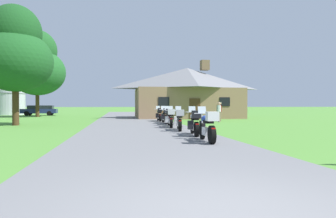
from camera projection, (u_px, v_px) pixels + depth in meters
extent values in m
plane|color=#4C8433|center=(134.00, 123.00, 23.26)|extent=(500.00, 500.00, 0.00)
cube|color=slate|center=(136.00, 124.00, 21.29)|extent=(6.40, 80.00, 0.06)
cylinder|color=black|center=(202.00, 131.00, 11.52)|extent=(0.14, 0.64, 0.64)
cylinder|color=black|center=(212.00, 135.00, 10.09)|extent=(0.19, 0.65, 0.64)
cube|color=silver|center=(207.00, 131.00, 10.78)|extent=(0.29, 0.57, 0.30)
ellipsoid|color=#1E3899|center=(205.00, 119.00, 11.04)|extent=(0.33, 0.53, 0.26)
cube|color=black|center=(208.00, 122.00, 10.58)|extent=(0.31, 0.53, 0.10)
cylinder|color=silver|center=(202.00, 113.00, 11.47)|extent=(0.66, 0.07, 0.03)
cylinder|color=silver|center=(202.00, 122.00, 11.51)|extent=(0.07, 0.24, 0.73)
cube|color=#B2BCC6|center=(202.00, 110.00, 11.57)|extent=(0.33, 0.13, 0.27)
sphere|color=silver|center=(202.00, 117.00, 11.47)|extent=(0.11, 0.11, 0.11)
cube|color=silver|center=(212.00, 116.00, 10.03)|extent=(0.42, 0.38, 0.32)
cube|color=red|center=(214.00, 129.00, 9.87)|extent=(0.14, 0.04, 0.06)
cylinder|color=silver|center=(213.00, 137.00, 10.42)|extent=(0.10, 0.55, 0.07)
cylinder|color=black|center=(192.00, 127.00, 13.86)|extent=(0.19, 0.65, 0.64)
cylinder|color=black|center=(197.00, 129.00, 12.42)|extent=(0.23, 0.65, 0.64)
cube|color=silver|center=(194.00, 127.00, 13.12)|extent=(0.33, 0.59, 0.30)
ellipsoid|color=#B2B5BC|center=(194.00, 116.00, 13.37)|extent=(0.36, 0.55, 0.26)
cube|color=black|center=(195.00, 119.00, 12.91)|extent=(0.34, 0.55, 0.10)
cylinder|color=silver|center=(192.00, 112.00, 13.81)|extent=(0.66, 0.11, 0.03)
cylinder|color=silver|center=(192.00, 119.00, 13.85)|extent=(0.09, 0.24, 0.73)
cube|color=#B2BCC6|center=(192.00, 109.00, 13.91)|extent=(0.33, 0.15, 0.27)
sphere|color=silver|center=(192.00, 115.00, 13.81)|extent=(0.11, 0.11, 0.11)
cube|color=black|center=(197.00, 114.00, 12.36)|extent=(0.44, 0.41, 0.32)
cube|color=red|center=(197.00, 124.00, 12.20)|extent=(0.14, 0.05, 0.06)
cylinder|color=silver|center=(199.00, 131.00, 12.75)|extent=(0.14, 0.55, 0.07)
cube|color=black|center=(190.00, 125.00, 12.46)|extent=(0.25, 0.42, 0.36)
cube|color=black|center=(202.00, 125.00, 12.48)|extent=(0.25, 0.42, 0.36)
cylinder|color=black|center=(178.00, 123.00, 16.43)|extent=(0.20, 0.65, 0.64)
cylinder|color=black|center=(180.00, 125.00, 14.99)|extent=(0.24, 0.66, 0.64)
cube|color=silver|center=(179.00, 123.00, 15.69)|extent=(0.34, 0.59, 0.30)
ellipsoid|color=silver|center=(179.00, 115.00, 15.94)|extent=(0.37, 0.56, 0.26)
cube|color=black|center=(179.00, 117.00, 15.48)|extent=(0.35, 0.55, 0.10)
cylinder|color=silver|center=(178.00, 111.00, 16.38)|extent=(0.66, 0.13, 0.03)
cylinder|color=silver|center=(178.00, 117.00, 16.42)|extent=(0.09, 0.24, 0.73)
cube|color=#B2BCC6|center=(178.00, 109.00, 16.48)|extent=(0.33, 0.15, 0.27)
sphere|color=silver|center=(178.00, 114.00, 16.38)|extent=(0.11, 0.11, 0.11)
cube|color=#B7B7BC|center=(180.00, 113.00, 14.93)|extent=(0.45, 0.41, 0.32)
cube|color=red|center=(180.00, 121.00, 14.77)|extent=(0.14, 0.05, 0.06)
cylinder|color=silver|center=(182.00, 127.00, 15.31)|extent=(0.15, 0.55, 0.07)
cylinder|color=black|center=(170.00, 121.00, 18.74)|extent=(0.19, 0.65, 0.64)
cylinder|color=black|center=(171.00, 123.00, 17.30)|extent=(0.24, 0.65, 0.64)
cube|color=silver|center=(171.00, 121.00, 18.00)|extent=(0.33, 0.59, 0.30)
ellipsoid|color=gold|center=(171.00, 114.00, 18.25)|extent=(0.37, 0.56, 0.26)
cube|color=black|center=(171.00, 115.00, 17.79)|extent=(0.35, 0.55, 0.10)
cylinder|color=silver|center=(170.00, 110.00, 18.69)|extent=(0.66, 0.12, 0.03)
cylinder|color=silver|center=(170.00, 116.00, 18.73)|extent=(0.09, 0.24, 0.73)
cube|color=#B2BCC6|center=(170.00, 108.00, 18.79)|extent=(0.33, 0.15, 0.27)
sphere|color=silver|center=(170.00, 113.00, 18.69)|extent=(0.11, 0.11, 0.11)
cube|color=silver|center=(171.00, 112.00, 17.24)|extent=(0.44, 0.41, 0.32)
cube|color=red|center=(171.00, 119.00, 17.08)|extent=(0.14, 0.05, 0.06)
cylinder|color=silver|center=(173.00, 124.00, 17.63)|extent=(0.14, 0.55, 0.07)
cube|color=silver|center=(167.00, 119.00, 17.34)|extent=(0.25, 0.42, 0.36)
cube|color=silver|center=(176.00, 119.00, 17.36)|extent=(0.25, 0.42, 0.36)
cylinder|color=black|center=(167.00, 120.00, 21.01)|extent=(0.15, 0.65, 0.64)
cylinder|color=black|center=(169.00, 121.00, 19.58)|extent=(0.20, 0.65, 0.64)
cube|color=silver|center=(168.00, 119.00, 20.27)|extent=(0.30, 0.58, 0.30)
ellipsoid|color=silver|center=(168.00, 113.00, 20.52)|extent=(0.33, 0.54, 0.26)
cube|color=black|center=(168.00, 114.00, 20.07)|extent=(0.31, 0.54, 0.10)
cylinder|color=silver|center=(167.00, 110.00, 20.96)|extent=(0.66, 0.08, 0.03)
cylinder|color=silver|center=(167.00, 115.00, 21.00)|extent=(0.08, 0.24, 0.73)
cube|color=#B2BCC6|center=(167.00, 108.00, 21.06)|extent=(0.33, 0.13, 0.27)
sphere|color=silver|center=(167.00, 112.00, 20.96)|extent=(0.11, 0.11, 0.11)
cube|color=black|center=(169.00, 111.00, 19.52)|extent=(0.42, 0.39, 0.32)
cube|color=red|center=(169.00, 117.00, 19.35)|extent=(0.14, 0.04, 0.06)
cylinder|color=silver|center=(171.00, 122.00, 19.91)|extent=(0.11, 0.55, 0.07)
cylinder|color=black|center=(163.00, 118.00, 22.96)|extent=(0.12, 0.64, 0.64)
cylinder|color=black|center=(166.00, 119.00, 21.54)|extent=(0.16, 0.64, 0.64)
cube|color=silver|center=(165.00, 118.00, 22.23)|extent=(0.26, 0.56, 0.30)
ellipsoid|color=orange|center=(164.00, 112.00, 22.48)|extent=(0.30, 0.52, 0.26)
cube|color=black|center=(165.00, 113.00, 22.03)|extent=(0.28, 0.52, 0.10)
cylinder|color=silver|center=(163.00, 109.00, 22.91)|extent=(0.66, 0.04, 0.03)
cylinder|color=silver|center=(163.00, 114.00, 22.95)|extent=(0.06, 0.24, 0.73)
cube|color=#B2BCC6|center=(163.00, 108.00, 23.01)|extent=(0.32, 0.11, 0.27)
sphere|color=silver|center=(163.00, 111.00, 22.91)|extent=(0.11, 0.11, 0.11)
cube|color=black|center=(166.00, 111.00, 21.48)|extent=(0.40, 0.36, 0.32)
cube|color=red|center=(167.00, 116.00, 21.32)|extent=(0.14, 0.03, 0.06)
cylinder|color=silver|center=(167.00, 120.00, 21.88)|extent=(0.07, 0.55, 0.07)
cube|color=black|center=(163.00, 117.00, 21.54)|extent=(0.20, 0.40, 0.36)
cube|color=black|center=(169.00, 117.00, 21.63)|extent=(0.20, 0.40, 0.36)
cylinder|color=black|center=(158.00, 117.00, 25.59)|extent=(0.11, 0.64, 0.64)
cylinder|color=black|center=(160.00, 118.00, 24.17)|extent=(0.16, 0.64, 0.64)
cube|color=silver|center=(159.00, 117.00, 24.86)|extent=(0.26, 0.56, 0.30)
ellipsoid|color=#195B33|center=(159.00, 111.00, 25.11)|extent=(0.30, 0.52, 0.26)
cube|color=black|center=(159.00, 112.00, 24.65)|extent=(0.28, 0.52, 0.10)
cylinder|color=silver|center=(158.00, 109.00, 25.54)|extent=(0.66, 0.03, 0.03)
cylinder|color=silver|center=(158.00, 113.00, 25.58)|extent=(0.06, 0.24, 0.73)
cube|color=#B2BCC6|center=(158.00, 107.00, 25.63)|extent=(0.32, 0.11, 0.27)
sphere|color=silver|center=(158.00, 111.00, 25.54)|extent=(0.11, 0.11, 0.11)
cube|color=black|center=(160.00, 110.00, 24.11)|extent=(0.40, 0.36, 0.32)
cube|color=red|center=(161.00, 115.00, 23.95)|extent=(0.14, 0.03, 0.06)
cylinder|color=silver|center=(161.00, 119.00, 24.50)|extent=(0.07, 0.55, 0.07)
cube|color=black|center=(157.00, 116.00, 24.17)|extent=(0.20, 0.40, 0.36)
cube|color=black|center=(163.00, 115.00, 24.25)|extent=(0.20, 0.40, 0.36)
cube|color=#896B4C|center=(187.00, 103.00, 32.49)|extent=(11.24, 6.57, 3.23)
pyramid|color=slate|center=(187.00, 78.00, 32.46)|extent=(11.91, 6.96, 2.33)
cube|color=brown|center=(205.00, 65.00, 32.78)|extent=(0.90, 0.90, 1.10)
cube|color=#472D19|center=(195.00, 109.00, 29.23)|extent=(1.10, 0.08, 2.10)
cube|color=black|center=(164.00, 102.00, 28.70)|extent=(1.10, 0.06, 0.90)
cube|color=black|center=(225.00, 102.00, 29.75)|extent=(1.10, 0.06, 0.90)
cylinder|color=#75664C|center=(220.00, 116.00, 25.78)|extent=(0.14, 0.14, 0.86)
cylinder|color=#75664C|center=(220.00, 116.00, 25.60)|extent=(0.14, 0.14, 0.86)
cube|color=#A8231E|center=(220.00, 108.00, 25.68)|extent=(0.30, 0.40, 0.56)
cylinder|color=#A8231E|center=(220.00, 109.00, 25.91)|extent=(0.09, 0.09, 0.58)
cylinder|color=#A8231E|center=(220.00, 109.00, 25.45)|extent=(0.09, 0.09, 0.58)
sphere|color=tan|center=(220.00, 104.00, 25.68)|extent=(0.21, 0.21, 0.21)
cylinder|color=#B2AD99|center=(220.00, 102.00, 25.68)|extent=(0.22, 0.22, 0.05)
cylinder|color=#75664C|center=(219.00, 116.00, 25.92)|extent=(0.14, 0.14, 0.86)
cylinder|color=#75664C|center=(218.00, 116.00, 26.10)|extent=(0.14, 0.14, 0.86)
cube|color=gray|center=(218.00, 108.00, 26.01)|extent=(0.22, 0.36, 0.56)
cylinder|color=gray|center=(219.00, 109.00, 25.78)|extent=(0.09, 0.09, 0.58)
cylinder|color=gray|center=(218.00, 109.00, 26.23)|extent=(0.09, 0.09, 0.58)
sphere|color=tan|center=(218.00, 104.00, 26.00)|extent=(0.21, 0.21, 0.21)
cylinder|color=#75664C|center=(219.00, 117.00, 24.59)|extent=(0.14, 0.14, 0.86)
cylinder|color=#75664C|center=(219.00, 117.00, 24.42)|extent=(0.14, 0.14, 0.86)
cube|color=silver|center=(219.00, 108.00, 24.50)|extent=(0.37, 0.42, 0.56)
cylinder|color=silver|center=(220.00, 109.00, 24.71)|extent=(0.09, 0.09, 0.58)
cylinder|color=silver|center=(219.00, 109.00, 24.28)|extent=(0.09, 0.09, 0.58)
sphere|color=tan|center=(219.00, 103.00, 24.49)|extent=(0.21, 0.21, 0.21)
cylinder|color=#422D19|center=(16.00, 103.00, 20.36)|extent=(0.44, 0.44, 3.11)
ellipsoid|color=#194C1E|center=(15.00, 61.00, 20.32)|extent=(5.04, 5.04, 4.28)
ellipsoid|color=#16441B|center=(15.00, 32.00, 20.30)|extent=(3.53, 3.53, 3.78)
cylinder|color=#422D19|center=(37.00, 102.00, 35.44)|extent=(0.44, 0.44, 3.62)
ellipsoid|color=#1E5623|center=(37.00, 72.00, 35.40)|extent=(6.61, 6.61, 5.62)
ellipsoid|color=#1B4E20|center=(37.00, 50.00, 35.37)|extent=(4.63, 4.63, 4.96)
cylinder|color=#B2B7BC|center=(11.00, 93.00, 43.45)|extent=(3.93, 3.93, 6.40)
cone|color=#999EA3|center=(11.00, 69.00, 43.41)|extent=(4.01, 4.01, 0.98)
cylinder|color=gray|center=(11.00, 93.00, 43.45)|extent=(4.04, 4.04, 0.15)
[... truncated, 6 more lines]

